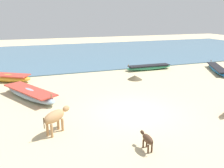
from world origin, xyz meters
The scene contains 9 objects.
ground centered at (0.00, 0.00, 0.00)m, with size 80.00×80.00×0.00m, color beige.
sea_water centered at (0.00, 18.73, 0.04)m, with size 60.00×20.00×0.08m, color slate.
fishing_boat_1 centered at (-6.31, 8.03, 0.29)m, with size 3.53×2.69×0.73m.
fishing_boat_2 centered at (10.22, 5.44, 0.22)m, with size 3.03×4.62×0.60m.
fishing_boat_3 centered at (5.07, 7.96, 0.23)m, with size 4.29×0.88×0.61m.
fishing_boat_5 centered at (-4.87, 3.81, 0.29)m, with size 3.24×4.54×0.73m.
cow_adult_tan centered at (-3.91, -0.87, 0.70)m, with size 1.28×1.18×0.97m.
calf_near_dark centered at (-1.01, -3.21, 0.41)m, with size 0.26×0.89×0.58m.
debris_pile_0 centered at (2.54, 5.46, 0.16)m, with size 1.11×1.11×0.32m, color brown.
Camera 1 is at (-4.58, -9.59, 4.60)m, focal length 36.92 mm.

